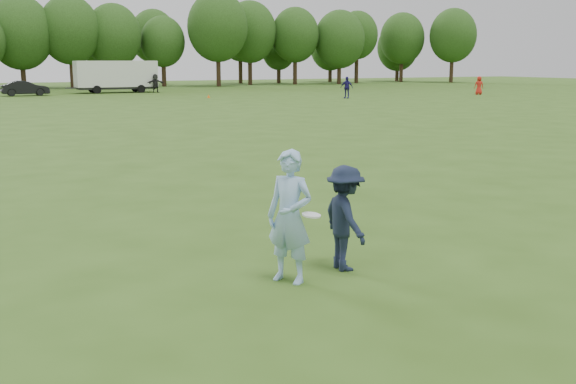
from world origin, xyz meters
The scene contains 11 objects.
ground centered at (0.00, 0.00, 0.00)m, with size 200.00×200.00×0.00m, color #315116.
thrower centered at (-0.94, -0.05, 0.97)m, with size 0.71×0.46×1.94m, color #94BCE4.
defender centered at (0.08, 0.09, 0.81)m, with size 1.05×0.60×1.62m, color #171F34.
player_far_b centered at (25.68, 41.67, 0.93)m, with size 1.09×0.45×1.86m, color navy.
player_far_c centered at (40.28, 41.36, 0.88)m, with size 0.86×0.56×1.75m, color red.
player_far_d centered at (13.87, 59.47, 0.94)m, with size 1.75×0.56×1.89m, color #262626.
car_f centered at (1.32, 58.62, 0.69)m, with size 1.46×4.20×1.38m, color black.
field_cone centered at (15.20, 47.53, 0.15)m, with size 0.28×0.28×0.30m, color #F9610D.
disc_in_play centered at (-0.76, -0.37, 1.04)m, with size 0.28×0.28×0.07m.
cargo_trailer centered at (10.25, 61.00, 1.78)m, with size 9.00×2.75×3.20m.
treeline centered at (2.81, 76.90, 6.26)m, with size 130.35×18.39×11.74m.
Camera 1 is at (-5.20, -8.47, 3.17)m, focal length 42.00 mm.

